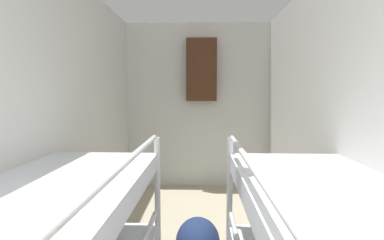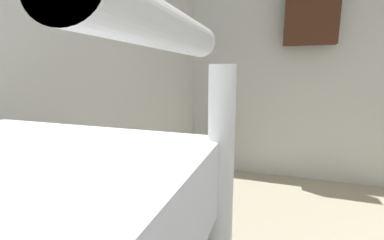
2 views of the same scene
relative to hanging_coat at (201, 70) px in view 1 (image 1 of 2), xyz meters
name	(u,v)px [view 1 (image 1 of 2)]	position (x,y,z in m)	size (l,w,h in m)	color
wall_left	(43,117)	(-1.15, -2.25, -0.53)	(0.06, 4.85, 2.45)	silver
wall_right	(349,118)	(1.04, -2.25, -0.53)	(0.06, 4.85, 2.45)	silver
wall_back	(198,106)	(-0.05, 0.15, -0.53)	(2.26, 0.06, 2.45)	silver
hanging_coat	(201,70)	(0.00, 0.00, 0.00)	(0.44, 0.12, 0.90)	#472819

